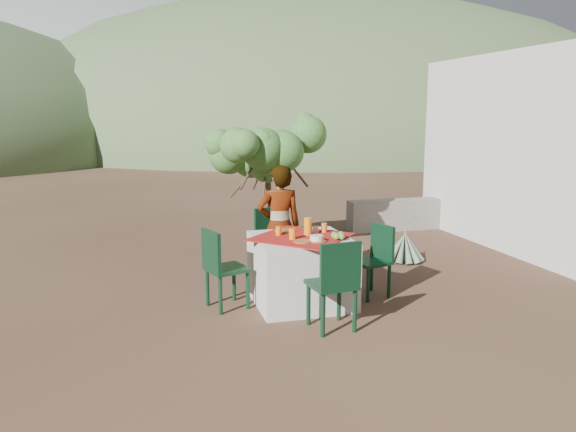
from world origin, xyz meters
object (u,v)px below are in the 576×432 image
object	(u,v)px
table	(301,270)
agave	(405,248)
shrub_tree	(270,158)
juice_pitcher	(308,227)
chair_far	(273,240)
chair_right	(375,257)
person	(279,226)
chair_near	(335,281)
chair_left	(221,265)

from	to	relation	value
table	agave	distance (m)	2.36
shrub_tree	juice_pitcher	distance (m)	2.32
agave	chair_far	bearing A→B (deg)	-171.49
table	agave	bearing A→B (deg)	34.36
chair_right	person	xyz separation A→B (m)	(-0.97, 0.68, 0.28)
person	shrub_tree	bearing A→B (deg)	-99.44
chair_near	agave	xyz separation A→B (m)	(1.86, 2.21, -0.30)
table	chair_right	size ratio (longest dim) A/B	1.57
chair_right	juice_pitcher	size ratio (longest dim) A/B	4.24
person	agave	size ratio (longest dim) A/B	2.49
juice_pitcher	chair_left	bearing A→B (deg)	179.35
chair_left	chair_right	bearing A→B (deg)	-107.92
chair_far	shrub_tree	xyz separation A→B (m)	(0.26, 1.26, 0.93)
table	chair_right	distance (m)	0.91
chair_near	chair_right	size ratio (longest dim) A/B	1.09
chair_left	person	bearing A→B (deg)	-68.55
chair_far	chair_right	bearing A→B (deg)	-65.65
shrub_tree	agave	bearing A→B (deg)	-28.89
chair_near	agave	bearing A→B (deg)	-136.33
chair_near	juice_pitcher	xyz separation A→B (m)	(0.01, 0.92, 0.36)
chair_right	agave	distance (m)	1.68
table	agave	world-z (taller)	table
table	chair_far	bearing A→B (deg)	93.63
chair_left	person	world-z (taller)	person
agave	juice_pitcher	distance (m)	2.35
chair_left	agave	distance (m)	3.12
chair_far	shrub_tree	size ratio (longest dim) A/B	0.50
chair_near	agave	size ratio (longest dim) A/B	1.52
juice_pitcher	table	bearing A→B (deg)	-155.24
person	juice_pitcher	size ratio (longest dim) A/B	7.60
table	agave	xyz separation A→B (m)	(1.94, 1.33, -0.18)
shrub_tree	juice_pitcher	size ratio (longest dim) A/B	9.29
chair_far	chair_left	world-z (taller)	chair_far
table	person	xyz separation A→B (m)	(-0.07, 0.71, 0.36)
shrub_tree	person	bearing A→B (deg)	-99.51
shrub_tree	chair_near	bearing A→B (deg)	-92.17
shrub_tree	agave	xyz separation A→B (m)	(1.74, -0.96, -1.24)
chair_left	juice_pitcher	bearing A→B (deg)	-108.01
chair_far	person	xyz separation A→B (m)	(-0.00, -0.32, 0.24)
shrub_tree	juice_pitcher	bearing A→B (deg)	-92.82
chair_left	chair_right	size ratio (longest dim) A/B	1.06
chair_right	agave	world-z (taller)	chair_right
shrub_tree	table	bearing A→B (deg)	-94.94
chair_near	table	bearing A→B (deg)	-91.13
chair_right	agave	size ratio (longest dim) A/B	1.39
chair_far	juice_pitcher	xyz separation A→B (m)	(0.15, -0.99, 0.36)
chair_near	person	world-z (taller)	person
chair_right	shrub_tree	world-z (taller)	shrub_tree
chair_far	agave	xyz separation A→B (m)	(2.01, 0.30, -0.30)
chair_right	shrub_tree	distance (m)	2.56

